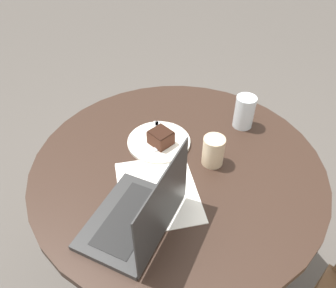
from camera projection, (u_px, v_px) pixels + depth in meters
The scene contains 9 objects.
ground_plane at pixel (175, 272), 1.65m from camera, with size 12.00×12.00×0.00m, color #4C4742.
dining_table at pixel (177, 197), 1.26m from camera, with size 1.01×1.01×0.78m.
paper_document at pixel (158, 191), 1.04m from camera, with size 0.36×0.32×0.00m.
plate at pixel (159, 142), 1.21m from camera, with size 0.23×0.23×0.01m.
cake_slice at pixel (161, 137), 1.17m from camera, with size 0.10×0.10×0.05m.
fork at pixel (156, 132), 1.23m from camera, with size 0.17×0.03×0.00m.
coffee_glass at pixel (213, 151), 1.10m from camera, with size 0.07×0.07×0.11m.
water_glass at pixel (244, 112), 1.25m from camera, with size 0.08×0.08×0.13m.
laptop at pixel (139, 216), 0.91m from camera, with size 0.35×0.30×0.25m.
Camera 1 is at (-0.81, -0.03, 1.58)m, focal length 35.00 mm.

